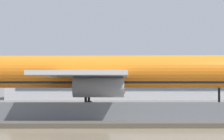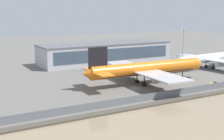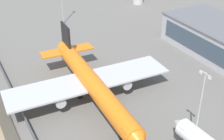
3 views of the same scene
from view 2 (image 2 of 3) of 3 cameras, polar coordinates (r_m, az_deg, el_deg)
The scene contains 9 objects.
ground_plane at distance 115.68m, azimuth 4.16°, elevation -3.28°, with size 500.00×500.00×0.00m, color #66635E.
shoreline_seawall at distance 99.81m, azimuth 10.70°, elevation -5.58°, with size 320.00×3.00×0.50m.
perimeter_fence at distance 102.90m, azimuth 9.11°, elevation -4.51°, with size 280.00×0.10×2.30m.
cargo_jet_orange at distance 121.13m, azimuth 6.31°, elevation 0.21°, with size 54.63×46.94×15.59m.
passenger_jet_white_teal at distance 159.76m, azimuth 17.04°, elevation 2.03°, with size 43.20×36.87×13.20m.
baggage_tug at distance 123.22m, azimuth 18.16°, elevation -2.54°, with size 3.47×3.29×1.80m.
ops_van at distance 158.40m, azimuth 12.47°, elevation 0.80°, with size 3.82×5.61×2.48m.
terminal_building at distance 171.70m, azimuth -1.18°, elevation 3.21°, with size 73.38×21.75×10.80m.
apron_light_mast_apron_east at distance 147.35m, azimuth 12.88°, elevation 4.14°, with size 3.20×0.40×20.82m.
Camera 2 is at (-62.29, -93.35, 28.07)m, focal length 50.00 mm.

